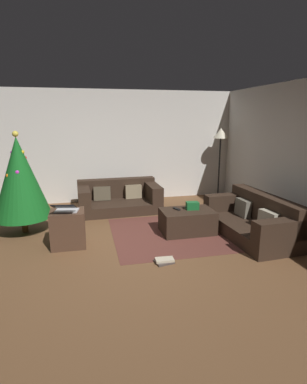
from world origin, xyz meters
The scene contains 13 objects.
ground_plane centered at (0.00, 0.00, 0.00)m, with size 6.40×6.40×0.00m, color brown.
rear_partition centered at (0.00, 3.14, 1.30)m, with size 6.40×0.12×2.60m, color silver.
couch_left centered at (0.17, 2.24, 0.26)m, with size 1.74×1.03×0.64m.
couch_right centered at (2.24, 0.22, 0.28)m, with size 0.94×1.87×0.70m.
ottoman centered at (1.19, 0.61, 0.20)m, with size 0.91×0.60×0.40m, color #332319.
gift_box centered at (1.29, 0.65, 0.47)m, with size 0.21×0.14×0.13m, color #19662D.
tv_remote centered at (1.01, 0.70, 0.41)m, with size 0.05×0.16×0.02m, color black.
christmas_tree centered at (-1.60, 1.27, 0.97)m, with size 0.97×0.97×1.76m.
side_table centered at (-0.82, 0.46, 0.29)m, with size 0.52×0.44×0.57m, color #4C3323.
laptop centered at (-0.83, 0.40, 0.62)m, with size 0.40×0.44×0.18m.
book_stack centered at (0.50, -0.43, 0.03)m, with size 0.28×0.24×0.06m.
corner_lamp centered at (2.71, 2.69, 1.47)m, with size 0.36×0.36×1.73m.
area_rug centered at (1.19, 0.61, 0.00)m, with size 2.60×2.00×0.01m, color brown.
Camera 1 is at (-0.52, -4.22, 1.97)m, focal length 28.66 mm.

